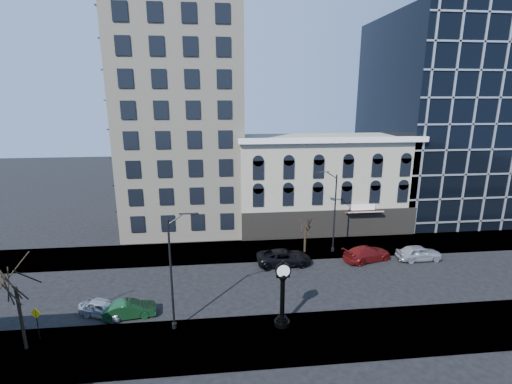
{
  "coord_description": "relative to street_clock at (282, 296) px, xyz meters",
  "views": [
    {
      "loc": [
        -1.75,
        -31.13,
        17.21
      ],
      "look_at": [
        2.0,
        4.0,
        8.0
      ],
      "focal_mm": 26.0,
      "sensor_mm": 36.0,
      "label": 1
    }
  ],
  "objects": [
    {
      "name": "cream_tower",
      "position": [
        -9.0,
        25.34,
        16.77
      ],
      "size": [
        15.9,
        15.4,
        42.5
      ],
      "color": "#BAAF95",
      "rests_on": "ground"
    },
    {
      "name": "bare_tree_far",
      "position": [
        4.96,
        13.36,
        1.18
      ],
      "size": [
        2.79,
        2.79,
        4.8
      ],
      "color": "black",
      "rests_on": "sidewalk_far"
    },
    {
      "name": "bare_tree_near",
      "position": [
        -18.22,
        -0.85,
        3.33
      ],
      "size": [
        4.44,
        4.44,
        7.62
      ],
      "color": "black",
      "rests_on": "sidewalk_near"
    },
    {
      "name": "street_clock",
      "position": [
        0.0,
        0.0,
        0.0
      ],
      "size": [
        1.22,
        1.22,
        5.37
      ],
      "rotation": [
        0.0,
        0.0,
        0.03
      ],
      "color": "black",
      "rests_on": "sidewalk_near"
    },
    {
      "name": "car_near_b",
      "position": [
        -11.91,
        2.52,
        -1.87
      ],
      "size": [
        4.24,
        1.96,
        1.35
      ],
      "primitive_type": "imported",
      "rotation": [
        0.0,
        0.0,
        1.7
      ],
      "color": "#143F1E",
      "rests_on": "ground"
    },
    {
      "name": "car_far_b",
      "position": [
        11.15,
        10.65,
        -1.76
      ],
      "size": [
        5.85,
        3.71,
        1.58
      ],
      "primitive_type": "imported",
      "rotation": [
        0.0,
        0.0,
        1.87
      ],
      "color": "maroon",
      "rests_on": "ground"
    },
    {
      "name": "street_lamp_far",
      "position": [
        7.47,
        13.3,
        4.65
      ],
      "size": [
        2.39,
        0.83,
        9.38
      ],
      "rotation": [
        0.0,
        0.0,
        2.9
      ],
      "color": "black",
      "rests_on": "sidewalk_far"
    },
    {
      "name": "warning_sign",
      "position": [
        -17.7,
        0.04,
        -0.65
      ],
      "size": [
        0.81,
        0.31,
        2.58
      ],
      "rotation": [
        0.0,
        0.0,
        -0.33
      ],
      "color": "black",
      "rests_on": "sidewalk_near"
    },
    {
      "name": "victorian_row",
      "position": [
        9.11,
        22.35,
        3.45
      ],
      "size": [
        22.6,
        11.19,
        12.5
      ],
      "color": "#A19C85",
      "rests_on": "ground"
    },
    {
      "name": "car_near_a",
      "position": [
        -14.03,
        2.91,
        -1.87
      ],
      "size": [
        4.28,
        3.04,
        1.35
      ],
      "primitive_type": "imported",
      "rotation": [
        0.0,
        0.0,
        1.17
      ],
      "color": "#A5A8AD",
      "rests_on": "ground"
    },
    {
      "name": "street_lamp_near",
      "position": [
        -7.53,
        0.62,
        4.52
      ],
      "size": [
        2.35,
        0.82,
        9.21
      ],
      "rotation": [
        0.0,
        0.0,
        0.24
      ],
      "color": "black",
      "rests_on": "sidewalk_near"
    },
    {
      "name": "glass_office",
      "position": [
        29.11,
        27.36,
        11.45
      ],
      "size": [
        20.0,
        20.15,
        28.0
      ],
      "color": "black",
      "rests_on": "ground"
    },
    {
      "name": "ground",
      "position": [
        -2.89,
        6.46,
        -2.55
      ],
      "size": [
        160.0,
        160.0,
        0.0
      ],
      "primitive_type": "plane",
      "color": "black",
      "rests_on": "ground"
    },
    {
      "name": "car_far_a",
      "position": [
        2.07,
        10.62,
        -1.76
      ],
      "size": [
        5.72,
        2.67,
        1.59
      ],
      "primitive_type": "imported",
      "rotation": [
        0.0,
        0.0,
        1.58
      ],
      "color": "black",
      "rests_on": "ground"
    },
    {
      "name": "sidewalk_far",
      "position": [
        -2.89,
        14.46,
        -2.49
      ],
      "size": [
        160.0,
        6.0,
        0.12
      ],
      "primitive_type": "cube",
      "color": "gray",
      "rests_on": "ground"
    },
    {
      "name": "sidewalk_near",
      "position": [
        -2.89,
        -1.54,
        -2.49
      ],
      "size": [
        160.0,
        6.0,
        0.12
      ],
      "primitive_type": "cube",
      "color": "gray",
      "rests_on": "ground"
    },
    {
      "name": "car_far_c",
      "position": [
        16.73,
        10.16,
        -1.74
      ],
      "size": [
        4.8,
        1.99,
        1.63
      ],
      "primitive_type": "imported",
      "rotation": [
        0.0,
        0.0,
        1.59
      ],
      "color": "#A5A8AD",
      "rests_on": "ground"
    }
  ]
}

